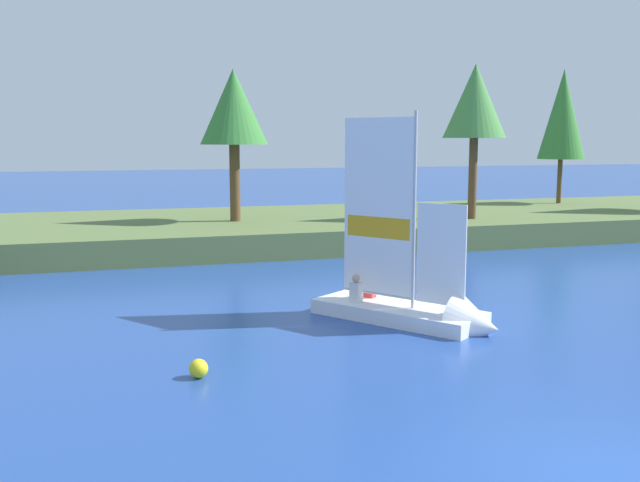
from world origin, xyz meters
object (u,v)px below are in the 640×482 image
shoreline_tree_centre (475,102)px  channel_buoy (198,368)px  sailboat (429,310)px  shoreline_tree_midright (563,115)px  shoreline_tree_midleft (234,108)px

shoreline_tree_centre → channel_buoy: (-13.82, -14.73, -5.83)m
sailboat → channel_buoy: size_ratio=15.53×
shoreline_tree_midright → sailboat: 24.79m
shoreline_tree_midright → sailboat: shoreline_tree_midright is taller
shoreline_tree_midleft → sailboat: bearing=-82.0°
shoreline_tree_midleft → channel_buoy: bearing=-102.6°
channel_buoy → shoreline_tree_midright: bearing=42.4°
shoreline_tree_midleft → channel_buoy: (-3.78, -16.85, -5.54)m
shoreline_tree_midleft → shoreline_tree_centre: 10.27m
shoreline_tree_midleft → sailboat: 15.68m
shoreline_tree_midleft → sailboat: (2.05, -14.60, -5.34)m
shoreline_tree_midright → sailboat: (-16.27, -17.92, -5.38)m
sailboat → channel_buoy: (-5.83, -2.26, -0.20)m
shoreline_tree_centre → channel_buoy: 21.02m
shoreline_tree_centre → shoreline_tree_midright: (8.28, 5.45, -0.25)m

